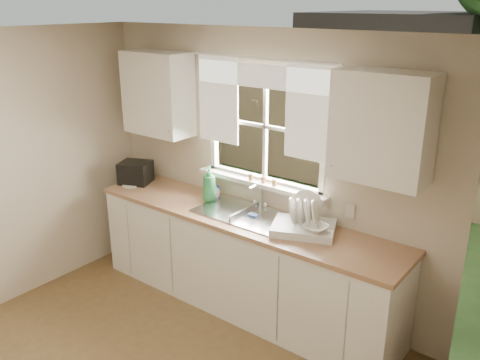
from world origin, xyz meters
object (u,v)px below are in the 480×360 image
Objects in this scene: cup at (131,180)px; dish_rack at (304,224)px; black_appliance at (136,172)px; soap_bottle_a at (209,184)px.

dish_rack is at bearing 6.98° from cup.
cup is at bearing -112.98° from black_appliance.
dish_rack is 2.01× the size of black_appliance.
dish_rack is 5.73× the size of cup.
dish_rack is 1.79× the size of soap_bottle_a.
soap_bottle_a is (-1.06, 0.05, 0.10)m from dish_rack.
dish_rack is at bearing -21.89° from black_appliance.
cup is (-2.00, -0.10, -0.02)m from dish_rack.
cup is 0.35× the size of black_appliance.
soap_bottle_a is at bearing -17.80° from black_appliance.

